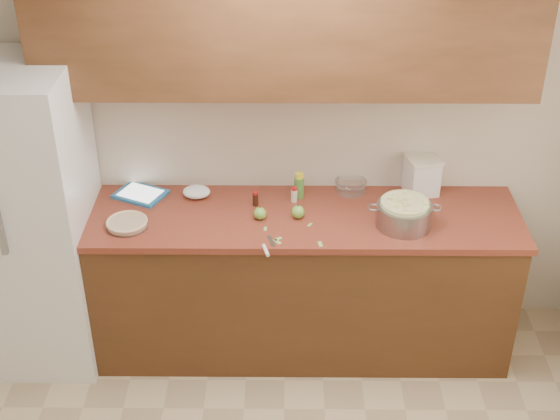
{
  "coord_description": "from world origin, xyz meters",
  "views": [
    {
      "loc": [
        0.0,
        -2.21,
        3.22
      ],
      "look_at": [
        -0.03,
        1.43,
        0.98
      ],
      "focal_mm": 50.0,
      "sensor_mm": 36.0,
      "label": 1
    }
  ],
  "objects_px": {
    "flour_canister": "(422,175)",
    "tablet": "(140,194)",
    "colander": "(404,214)",
    "pie": "(127,223)"
  },
  "relations": [
    {
      "from": "flour_canister",
      "to": "tablet",
      "type": "bearing_deg",
      "value": -178.07
    },
    {
      "from": "pie",
      "to": "tablet",
      "type": "height_order",
      "value": "pie"
    },
    {
      "from": "colander",
      "to": "tablet",
      "type": "bearing_deg",
      "value": 168.36
    },
    {
      "from": "pie",
      "to": "colander",
      "type": "xyz_separation_m",
      "value": [
        1.5,
        0.02,
        0.05
      ]
    },
    {
      "from": "tablet",
      "to": "colander",
      "type": "bearing_deg",
      "value": 13.66
    },
    {
      "from": "tablet",
      "to": "flour_canister",
      "type": "bearing_deg",
      "value": 27.24
    },
    {
      "from": "colander",
      "to": "tablet",
      "type": "xyz_separation_m",
      "value": [
        -1.49,
        0.31,
        -0.06
      ]
    },
    {
      "from": "flour_canister",
      "to": "tablet",
      "type": "height_order",
      "value": "flour_canister"
    },
    {
      "from": "colander",
      "to": "tablet",
      "type": "relative_size",
      "value": 1.19
    },
    {
      "from": "colander",
      "to": "flour_canister",
      "type": "bearing_deg",
      "value": 68.14
    }
  ]
}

